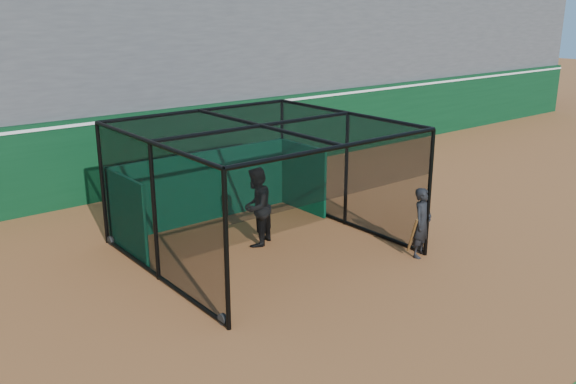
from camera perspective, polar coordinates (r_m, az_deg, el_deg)
ground at (r=12.57m, az=1.94°, el=-9.10°), size 120.00×120.00×0.00m
outfield_wall at (r=19.05m, az=-14.93°, el=3.54°), size 50.00×0.50×2.50m
grandstand at (r=22.11m, az=-19.72°, el=13.30°), size 50.00×7.85×8.95m
batting_cage at (r=14.10m, az=-2.53°, el=0.29°), size 5.53×5.45×2.96m
batter at (r=14.51m, az=-2.99°, el=-1.40°), size 1.17×1.10×1.91m
on_deck_player at (r=14.19m, az=12.42°, el=-2.83°), size 0.68×0.53×1.63m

